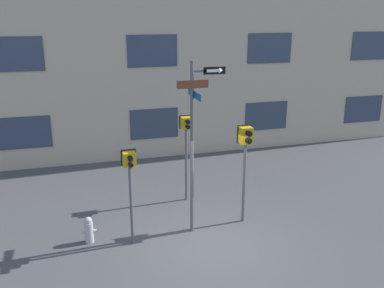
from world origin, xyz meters
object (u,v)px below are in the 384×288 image
at_px(pedestrian_signal_left, 130,173).
at_px(pedestrian_signal_right, 246,147).
at_px(street_sign_pole, 195,134).
at_px(fire_hydrant, 89,230).
at_px(pedestrian_signal_across, 186,136).

xyz_separation_m(pedestrian_signal_left, pedestrian_signal_right, (3.12, 0.35, 0.26)).
xyz_separation_m(street_sign_pole, fire_hydrant, (-2.72, 0.16, -2.34)).
height_order(pedestrian_signal_left, pedestrian_signal_across, pedestrian_signal_across).
distance_m(street_sign_pole, fire_hydrant, 3.59).
xyz_separation_m(street_sign_pole, pedestrian_signal_right, (1.45, 0.14, -0.52)).
xyz_separation_m(pedestrian_signal_left, pedestrian_signal_across, (2.00, 2.17, 0.15)).
bearing_deg(pedestrian_signal_right, street_sign_pole, -174.29).
bearing_deg(fire_hydrant, pedestrian_signal_across, 30.78).
bearing_deg(pedestrian_signal_across, street_sign_pole, -99.29).
relative_size(pedestrian_signal_left, pedestrian_signal_right, 0.89).
relative_size(street_sign_pole, pedestrian_signal_left, 1.84).
xyz_separation_m(pedestrian_signal_right, pedestrian_signal_across, (-1.13, 1.82, -0.11)).
bearing_deg(pedestrian_signal_across, pedestrian_signal_right, -58.32).
bearing_deg(street_sign_pole, pedestrian_signal_across, 80.71).
distance_m(pedestrian_signal_right, pedestrian_signal_across, 2.15).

